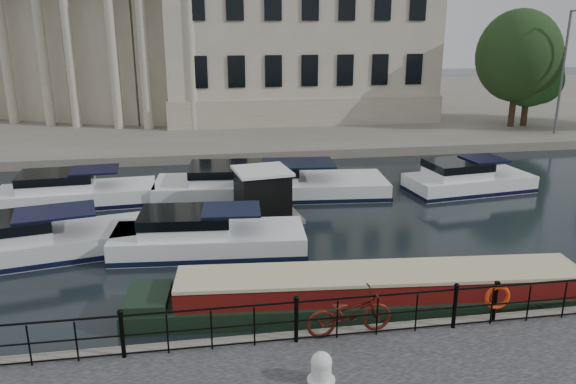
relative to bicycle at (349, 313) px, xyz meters
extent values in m
plane|color=black|center=(-1.34, 2.10, -1.12)|extent=(160.00, 160.00, 0.00)
cube|color=#6B665B|center=(-1.34, 41.10, -0.84)|extent=(120.00, 42.00, 0.55)
cylinder|color=black|center=(-5.34, -0.15, -0.02)|extent=(0.10, 0.10, 1.10)
sphere|color=black|center=(-5.34, -0.15, 0.58)|extent=(0.14, 0.14, 0.14)
cylinder|color=black|center=(-1.34, -0.15, -0.02)|extent=(0.10, 0.10, 1.10)
sphere|color=black|center=(-1.34, -0.15, 0.58)|extent=(0.14, 0.14, 0.14)
cylinder|color=black|center=(2.66, -0.15, -0.02)|extent=(0.10, 0.10, 1.10)
sphere|color=black|center=(2.66, -0.15, 0.58)|extent=(0.14, 0.14, 0.14)
cylinder|color=black|center=(-1.34, -0.15, 0.48)|extent=(24.00, 0.05, 0.05)
cylinder|color=black|center=(-1.34, -0.15, -0.02)|extent=(24.00, 0.04, 0.04)
cylinder|color=black|center=(-1.34, -0.15, -0.49)|extent=(24.00, 0.04, 0.04)
cube|color=#ADA38C|center=(4.66, 35.10, 6.43)|extent=(20.00, 14.00, 14.00)
cube|color=#9E937F|center=(4.66, 35.10, 0.43)|extent=(20.30, 14.30, 2.00)
cube|color=#ADA38C|center=(-4.67, 31.12, 4.93)|extent=(5.73, 4.06, 11.00)
cylinder|color=#ADA38C|center=(-3.62, 28.26, 4.33)|extent=(0.70, 0.70, 9.80)
cylinder|color=#ADA38C|center=(-6.83, 28.97, 4.33)|extent=(0.70, 0.70, 9.80)
cube|color=#ADA38C|center=(-9.63, 32.54, 4.93)|extent=(5.90, 4.56, 11.00)
cylinder|color=#ADA38C|center=(-8.93, 29.57, 4.33)|extent=(0.70, 0.70, 9.80)
cylinder|color=#ADA38C|center=(-12.03, 30.66, 4.33)|extent=(0.70, 0.70, 9.80)
cube|color=#ADA38C|center=(-14.38, 34.54, 4.93)|extent=(5.99, 4.99, 11.00)
cylinder|color=#ADA38C|center=(-14.05, 31.51, 4.33)|extent=(0.70, 0.70, 9.80)
cylinder|color=#ADA38C|center=(-16.99, 32.97, 4.33)|extent=(0.70, 0.70, 9.80)
cylinder|color=#59595B|center=(20.66, 22.60, 3.43)|extent=(0.16, 0.16, 8.00)
imported|color=#4B150D|center=(0.00, 0.00, 0.00)|extent=(2.21, 0.92, 1.13)
cylinder|color=silver|center=(-1.08, -1.75, -0.34)|extent=(0.43, 0.43, 0.46)
sphere|color=silver|center=(-1.08, -1.75, -0.11)|extent=(0.46, 0.46, 0.46)
cylinder|color=silver|center=(-1.08, -1.75, -0.55)|extent=(0.61, 0.61, 0.04)
cylinder|color=black|center=(3.83, 0.00, -0.04)|extent=(0.09, 0.09, 1.06)
cube|color=black|center=(3.83, 0.00, 0.49)|extent=(0.11, 0.11, 0.07)
torus|color=#F0380C|center=(3.83, -0.08, 0.14)|extent=(0.67, 0.11, 0.67)
cube|color=black|center=(1.46, 1.99, -1.02)|extent=(14.40, 3.09, 0.86)
cube|color=#61100D|center=(1.46, 1.99, -0.37)|extent=(11.53, 2.57, 0.67)
cube|color=beige|center=(1.46, 1.99, 0.03)|extent=(11.53, 2.62, 0.10)
cube|color=#6B665B|center=(-0.91, 10.29, -1.07)|extent=(3.31, 2.89, 0.25)
cube|color=black|center=(-0.91, 10.29, -0.02)|extent=(2.25, 2.25, 1.79)
cube|color=white|center=(-0.91, 10.29, 0.93)|extent=(2.48, 2.48, 0.12)
cube|color=silver|center=(-9.53, 7.54, -0.92)|extent=(9.23, 4.30, 1.20)
cube|color=black|center=(-9.53, 7.54, -1.00)|extent=(9.32, 4.34, 0.18)
cube|color=black|center=(-8.48, 7.75, 0.43)|extent=(2.97, 2.30, 0.08)
cube|color=white|center=(-3.20, 7.08, -0.92)|extent=(6.94, 3.00, 1.20)
cube|color=black|center=(-3.20, 7.08, -1.00)|extent=(7.01, 3.03, 0.18)
cube|color=white|center=(-4.01, 7.14, -0.07)|extent=(3.19, 2.27, 0.90)
cube|color=black|center=(-2.39, 7.01, 0.43)|extent=(2.16, 1.90, 0.08)
cube|color=white|center=(-8.88, 13.50, -0.92)|extent=(6.94, 2.91, 1.20)
cube|color=black|center=(-8.88, 13.50, -1.00)|extent=(7.01, 2.94, 0.18)
cube|color=white|center=(-9.69, 13.45, -0.07)|extent=(3.19, 2.22, 0.90)
cube|color=black|center=(-8.07, 13.56, 0.43)|extent=(2.15, 1.86, 0.08)
cube|color=white|center=(-0.11, 13.38, -0.92)|extent=(11.02, 3.91, 1.20)
cube|color=black|center=(-0.11, 13.38, -1.00)|extent=(11.13, 3.95, 0.18)
cube|color=white|center=(-1.40, 13.48, -0.07)|extent=(5.05, 2.89, 0.90)
cube|color=black|center=(1.19, 13.27, 0.43)|extent=(3.40, 2.39, 0.08)
cube|color=white|center=(9.46, 12.60, -0.92)|extent=(6.29, 3.30, 1.20)
cube|color=black|center=(9.46, 12.60, -1.00)|extent=(6.35, 3.33, 0.18)
cube|color=white|center=(8.75, 12.51, -0.07)|extent=(2.95, 2.42, 0.90)
cube|color=black|center=(10.17, 12.69, 0.43)|extent=(2.02, 2.00, 0.08)
cylinder|color=black|center=(19.21, 25.69, 0.79)|extent=(0.44, 0.44, 2.71)
ellipsoid|color=black|center=(19.21, 25.69, 4.46)|extent=(5.87, 5.87, 6.49)
sphere|color=black|center=(19.81, 25.29, 3.68)|extent=(4.33, 4.33, 4.33)
cylinder|color=black|center=(20.28, 25.79, 0.48)|extent=(0.44, 0.44, 2.10)
ellipsoid|color=#143F14|center=(20.28, 25.79, 3.33)|extent=(4.56, 4.56, 5.04)
sphere|color=#143F14|center=(20.88, 25.39, 2.73)|extent=(3.36, 3.36, 3.36)
camera|label=1|loc=(-3.45, -11.79, 6.79)|focal=35.00mm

